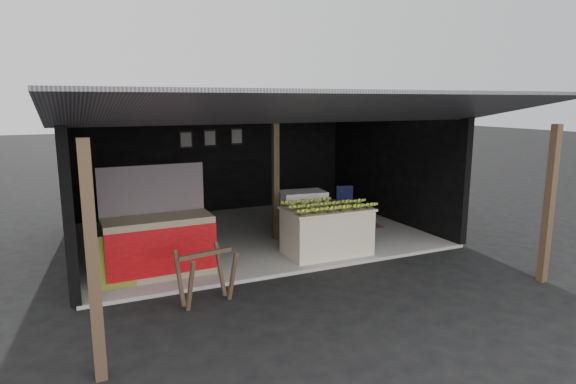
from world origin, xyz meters
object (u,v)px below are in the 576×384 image
neighbor_stall (158,243)px  water_barrel (366,233)px  white_crate (303,215)px  plastic_chair (345,201)px  banana_table (327,231)px  sawhorse (206,271)px

neighbor_stall → water_barrel: bearing=-1.6°
white_crate → neighbor_stall: neighbor_stall is taller
plastic_chair → water_barrel: bearing=-91.6°
banana_table → plastic_chair: bearing=51.9°
banana_table → white_crate: white_crate is taller
banana_table → sawhorse: (-2.58, -1.16, -0.00)m
white_crate → neighbor_stall: size_ratio=0.56×
sawhorse → plastic_chair: plastic_chair is taller
neighbor_stall → water_barrel: neighbor_stall is taller
white_crate → sawhorse: bearing=-132.9°
white_crate → water_barrel: (0.94, -0.88, -0.27)m
water_barrel → banana_table: bearing=-170.0°
banana_table → water_barrel: size_ratio=3.50×
banana_table → plastic_chair: size_ratio=1.90×
sawhorse → plastic_chair: bearing=26.3°
neighbor_stall → water_barrel: size_ratio=3.88×
banana_table → plastic_chair: 2.49m
neighbor_stall → sawhorse: 1.42m
sawhorse → plastic_chair: 5.18m
plastic_chair → neighbor_stall: bearing=-141.9°
neighbor_stall → water_barrel: (3.97, -0.02, -0.30)m
banana_table → white_crate: (0.03, 1.06, 0.06)m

